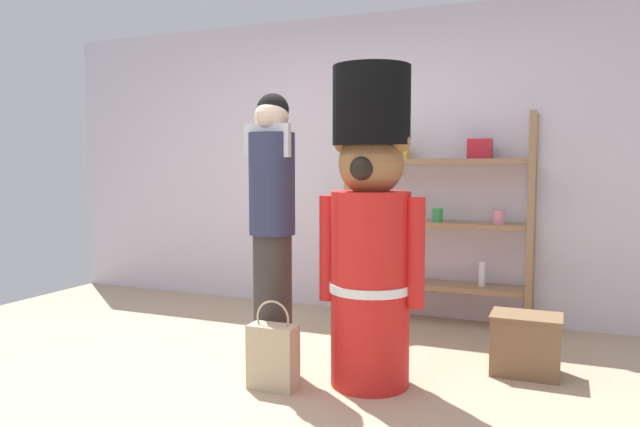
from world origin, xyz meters
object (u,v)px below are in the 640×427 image
at_px(merchandise_shelf, 438,217).
at_px(teddy_bear_guard, 371,231).
at_px(person_shopper, 272,224).
at_px(display_crate, 526,344).
at_px(shopping_bag, 273,356).

relative_size(merchandise_shelf, teddy_bear_guard, 0.92).
bearing_deg(merchandise_shelf, person_shopper, -113.64).
distance_m(merchandise_shelf, person_shopper, 1.74).
bearing_deg(merchandise_shelf, display_crate, -53.40).
bearing_deg(person_shopper, teddy_bear_guard, 3.11).
height_order(teddy_bear_guard, shopping_bag, teddy_bear_guard).
distance_m(teddy_bear_guard, person_shopper, 0.62).
relative_size(teddy_bear_guard, shopping_bag, 3.57).
relative_size(teddy_bear_guard, person_shopper, 1.07).
relative_size(merchandise_shelf, shopping_bag, 3.27).
bearing_deg(teddy_bear_guard, display_crate, 32.95).
xyz_separation_m(merchandise_shelf, display_crate, (0.76, -1.02, -0.68)).
height_order(teddy_bear_guard, person_shopper, teddy_bear_guard).
bearing_deg(person_shopper, merchandise_shelf, 66.36).
xyz_separation_m(teddy_bear_guard, person_shopper, (-0.62, -0.03, 0.02)).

